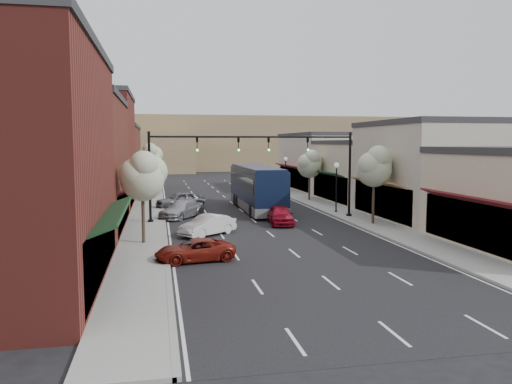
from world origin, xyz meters
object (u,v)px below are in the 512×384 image
lamp_post_far (286,169)px  red_hatchback (281,215)px  signal_mast_left (181,163)px  parked_car_a (195,250)px  parked_car_d (180,200)px  tree_right_near (375,166)px  lamp_post_near (336,179)px  parked_car_b (208,225)px  tree_left_near (143,175)px  tree_left_far (150,157)px  coach_bus (257,188)px  tree_right_far (310,163)px  signal_mast_right (322,162)px  parked_car_c (182,209)px

lamp_post_far → red_hatchback: 23.21m
signal_mast_left → red_hatchback: 8.54m
parked_car_a → parked_car_d: size_ratio=0.91×
tree_right_near → red_hatchback: (-6.71, 1.80, -3.73)m
tree_right_near → lamp_post_far: 24.11m
lamp_post_near → parked_car_b: bearing=-145.8°
lamp_post_near → parked_car_b: (-12.00, -8.16, -2.32)m
tree_left_near → tree_left_far: (-0.00, 26.00, 0.38)m
coach_bus → red_hatchback: bearing=-88.5°
tree_right_near → lamp_post_near: tree_right_near is taller
tree_left_near → parked_car_a: (2.68, -4.74, -3.65)m
tree_right_near → tree_right_far: tree_right_near is taller
tree_left_near → coach_bus: bearing=55.4°
tree_right_near → parked_car_d: tree_right_near is taller
lamp_post_near → parked_car_b: size_ratio=1.07×
red_hatchback → parked_car_a: (-7.21, -10.54, -0.14)m
signal_mast_right → lamp_post_near: size_ratio=1.85×
tree_right_far → tree_left_far: size_ratio=0.89×
parked_car_a → parked_car_b: bearing=159.9°
signal_mast_right → tree_right_near: signal_mast_right is taller
red_hatchback → tree_right_near: bearing=-8.7°
tree_right_far → lamp_post_far: tree_right_far is taller
tree_right_near → tree_left_near: 17.08m
parked_car_c → parked_car_d: 6.43m
signal_mast_right → tree_right_far: 12.27m
tree_left_far → lamp_post_far: 16.26m
parked_car_d → parked_car_c: bearing=-19.2°
signal_mast_right → signal_mast_left: bearing=180.0°
tree_right_far → tree_left_near: tree_left_near is taller
parked_car_a → parked_car_d: 21.69m
signal_mast_left → tree_left_near: 8.48m
signal_mast_right → lamp_post_far: bearing=83.8°
signal_mast_right → parked_car_d: size_ratio=1.81×
tree_right_far → coach_bus: tree_right_far is taller
signal_mast_right → parked_car_b: bearing=-150.0°
parked_car_b → parked_car_d: (-1.18, 14.56, 0.09)m
lamp_post_far → red_hatchback: lamp_post_far is taller
signal_mast_right → red_hatchback: size_ratio=1.94×
red_hatchback → parked_car_c: red_hatchback is taller
signal_mast_left → tree_right_far: 18.39m
lamp_post_far → parked_car_b: (-12.00, -25.66, -2.32)m
signal_mast_right → parked_car_d: bearing=141.1°
tree_left_far → parked_car_c: bearing=-80.0°
tree_right_far → red_hatchback: (-6.71, -14.20, -3.27)m
parked_car_b → parked_car_c: parked_car_c is taller
tree_left_near → lamp_post_far: (16.05, 28.06, -1.22)m
parked_car_b → parked_car_d: size_ratio=0.91×
tree_right_near → red_hatchback: tree_right_near is taller
parked_car_d → tree_left_near: bearing=-27.5°
tree_left_far → parked_car_a: bearing=-85.0°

